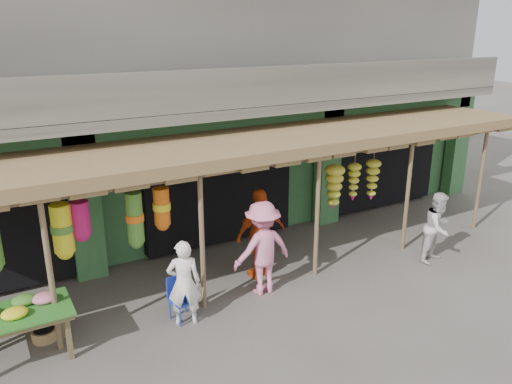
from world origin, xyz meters
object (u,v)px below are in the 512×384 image
blue_chair (180,295)px  person_vendor (261,234)px  person_front (184,283)px  person_right (438,227)px  flower_table (16,315)px  person_shopper (262,248)px

blue_chair → person_vendor: 2.17m
person_front → person_right: 5.67m
flower_table → blue_chair: bearing=-3.1°
person_right → person_vendor: bearing=145.6°
person_vendor → flower_table: bearing=4.8°
person_vendor → person_shopper: person_vendor is taller
person_shopper → blue_chair: bearing=1.7°
flower_table → person_vendor: bearing=6.4°
flower_table → person_right: 8.23m
flower_table → blue_chair: 2.56m
person_front → person_shopper: 1.72m
person_front → blue_chair: bearing=-66.0°
blue_chair → person_right: size_ratio=0.51×
person_right → person_shopper: size_ratio=0.85×
blue_chair → person_front: 0.38m
person_right → person_vendor: 3.88m
flower_table → person_right: (8.20, -0.80, 0.00)m
flower_table → blue_chair: (2.53, -0.14, -0.34)m
person_vendor → person_front: bearing=21.2°
person_right → person_shopper: (-3.95, 0.73, 0.14)m
flower_table → person_front: bearing=-7.4°
flower_table → person_shopper: bearing=-0.9°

